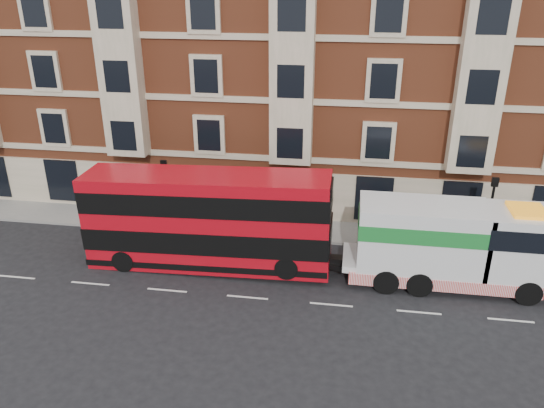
{
  "coord_description": "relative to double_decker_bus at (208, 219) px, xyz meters",
  "views": [
    {
      "loc": [
        4.43,
        -20.97,
        14.27
      ],
      "look_at": [
        0.57,
        4.0,
        3.19
      ],
      "focal_mm": 35.0,
      "sensor_mm": 36.0,
      "label": 1
    }
  ],
  "objects": [
    {
      "name": "lamp_post_west",
      "position": [
        -3.43,
        3.46,
        -0.02
      ],
      "size": [
        0.35,
        0.15,
        4.35
      ],
      "color": "black",
      "rests_on": "sidewalk"
    },
    {
      "name": "ground",
      "position": [
        2.57,
        -2.74,
        -2.7
      ],
      "size": [
        120.0,
        120.0,
        0.0
      ],
      "primitive_type": "plane",
      "color": "black",
      "rests_on": "ground"
    },
    {
      "name": "victorian_terrace",
      "position": [
        3.07,
        12.26,
        7.37
      ],
      "size": [
        45.0,
        12.0,
        20.4
      ],
      "color": "brown",
      "rests_on": "ground"
    },
    {
      "name": "pedestrian",
      "position": [
        -6.34,
        4.26,
        -1.8
      ],
      "size": [
        0.65,
        0.56,
        1.5
      ],
      "primitive_type": "imported",
      "rotation": [
        0.0,
        0.0,
        -0.44
      ],
      "color": "black",
      "rests_on": "sidewalk"
    },
    {
      "name": "tow_truck",
      "position": [
        12.07,
        0.0,
        -0.47
      ],
      "size": [
        10.07,
        2.98,
        4.19
      ],
      "color": "silver",
      "rests_on": "ground"
    },
    {
      "name": "sidewalk",
      "position": [
        2.57,
        4.76,
        -2.62
      ],
      "size": [
        90.0,
        3.0,
        0.15
      ],
      "primitive_type": "cube",
      "color": "slate",
      "rests_on": "ground"
    },
    {
      "name": "lamp_post_east",
      "position": [
        14.57,
        3.46,
        -0.02
      ],
      "size": [
        0.35,
        0.15,
        4.35
      ],
      "color": "black",
      "rests_on": "sidewalk"
    },
    {
      "name": "double_decker_bus",
      "position": [
        0.0,
        0.0,
        0.0
      ],
      "size": [
        12.57,
        2.89,
        5.09
      ],
      "color": "#B20915",
      "rests_on": "ground"
    }
  ]
}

